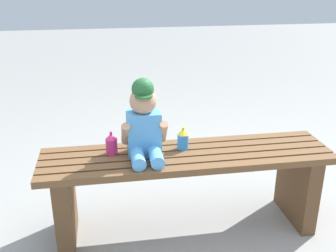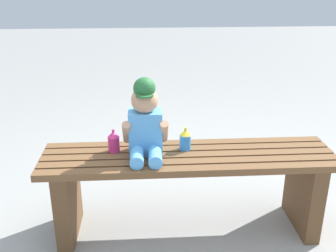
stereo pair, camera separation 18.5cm
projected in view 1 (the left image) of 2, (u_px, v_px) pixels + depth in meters
name	position (u px, v px, depth m)	size (l,w,h in m)	color
ground_plane	(186.00, 227.00, 2.27)	(16.00, 16.00, 0.00)	#999993
park_bench	(187.00, 179.00, 2.15)	(1.53, 0.37, 0.47)	brown
child_figure	(144.00, 123.00, 2.01)	(0.23, 0.27, 0.40)	#59A5E5
sippy_cup_left	(111.00, 143.00, 2.07)	(0.06, 0.06, 0.12)	#E5337F
sippy_cup_right	(183.00, 139.00, 2.13)	(0.06, 0.06, 0.12)	#338CE5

